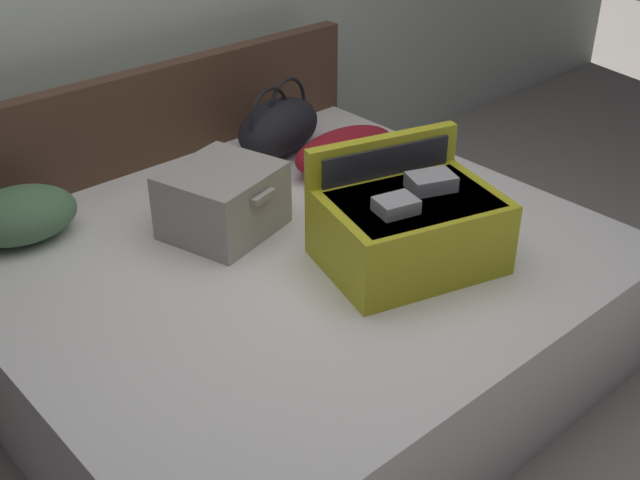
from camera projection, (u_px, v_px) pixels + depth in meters
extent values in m
plane|color=gray|center=(369.00, 409.00, 2.84)|extent=(12.00, 12.00, 0.00)
cube|color=silver|center=(295.00, 305.00, 2.97)|extent=(2.10, 1.85, 0.48)
cube|color=#4C3323|center=(151.00, 170.00, 3.49)|extent=(2.14, 0.08, 0.90)
cube|color=gold|center=(412.00, 233.00, 2.69)|extent=(0.66, 0.54, 0.26)
cube|color=#28282D|center=(413.00, 223.00, 2.67)|extent=(0.58, 0.48, 0.18)
cube|color=#99999E|center=(396.00, 206.00, 2.54)|extent=(0.15, 0.13, 0.05)
cube|color=#99999E|center=(431.00, 183.00, 2.67)|extent=(0.18, 0.16, 0.06)
cube|color=gold|center=(381.00, 188.00, 2.83)|extent=(0.57, 0.20, 0.40)
cube|color=#28282D|center=(385.00, 191.00, 2.80)|extent=(0.47, 0.15, 0.34)
cube|color=gray|center=(223.00, 207.00, 2.92)|extent=(0.46, 0.44, 0.19)
cube|color=#28282D|center=(223.00, 200.00, 2.90)|extent=(0.41, 0.38, 0.13)
cube|color=#1E33A5|center=(219.00, 191.00, 2.80)|extent=(0.11, 0.11, 0.04)
cube|color=#1E33A5|center=(223.00, 171.00, 2.92)|extent=(0.13, 0.12, 0.05)
cube|color=gray|center=(221.00, 177.00, 2.86)|extent=(0.46, 0.44, 0.06)
cube|color=gray|center=(264.00, 197.00, 2.78)|extent=(0.12, 0.05, 0.02)
ellipsoid|color=black|center=(279.00, 127.00, 3.50)|extent=(0.52, 0.39, 0.24)
torus|color=black|center=(269.00, 119.00, 3.42)|extent=(0.27, 0.09, 0.28)
torus|color=black|center=(287.00, 109.00, 3.52)|extent=(0.27, 0.09, 0.28)
ellipsoid|color=maroon|center=(345.00, 150.00, 3.37)|extent=(0.51, 0.27, 0.18)
ellipsoid|color=#4C724C|center=(20.00, 215.00, 2.87)|extent=(0.46, 0.38, 0.19)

